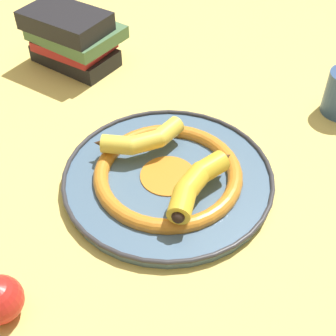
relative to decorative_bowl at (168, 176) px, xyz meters
name	(u,v)px	position (x,y,z in m)	size (l,w,h in m)	color
ground_plane	(185,177)	(-0.03, 0.02, -0.01)	(2.80, 2.80, 0.00)	#E5CC6B
decorative_bowl	(168,176)	(0.00, 0.00, 0.00)	(0.38, 0.38, 0.03)	slate
banana_a	(142,140)	(-0.02, -0.07, 0.04)	(0.15, 0.12, 0.03)	yellow
banana_b	(197,182)	(0.02, 0.07, 0.04)	(0.19, 0.06, 0.04)	gold
book_stack	(72,37)	(-0.21, -0.41, 0.05)	(0.16, 0.21, 0.13)	black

